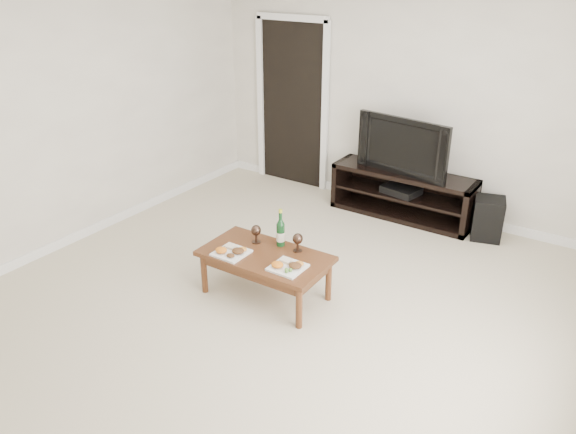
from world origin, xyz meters
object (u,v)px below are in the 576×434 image
Objects in this scene: television at (407,144)px; coffee_table at (266,275)px; subwoofer at (488,218)px; media_console at (402,194)px.

television reaches higher than coffee_table.
subwoofer is (0.98, -0.02, -0.64)m from television.
media_console is 1.46× the size of coffee_table.
television is 1.17m from subwoofer.
media_console is 1.47× the size of television.
coffee_table is at bearing -136.14° from subwoofer.
subwoofer is at bearing 7.39° from television.
television is 0.99× the size of coffee_table.
media_console is at bearing 82.02° from coffee_table.
subwoofer reaches higher than coffee_table.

